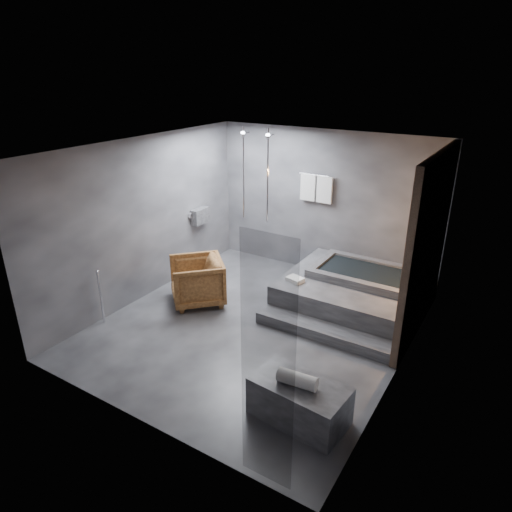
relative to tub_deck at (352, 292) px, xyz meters
The scene contains 7 objects.
room 2.02m from the tub_deck, 118.47° to the right, with size 5.00×5.04×2.82m.
tub_deck is the anchor object (origin of this frame).
tub_step 1.19m from the tub_deck, 90.00° to the right, with size 2.20×0.36×0.18m, color #343436.
concrete_bench 2.97m from the tub_deck, 80.82° to the right, with size 1.11×0.61×0.50m, color #37373A.
driftwood_chair 2.68m from the tub_deck, 151.02° to the right, with size 0.86×0.89×0.81m, color #4E2C13.
rolled_towel 3.04m from the tub_deck, 81.23° to the right, with size 0.17×0.17×0.46m, color white.
deck_towel 1.04m from the tub_deck, 143.49° to the right, with size 0.27×0.20×0.07m, color white.
Camera 1 is at (3.33, -5.35, 3.86)m, focal length 32.00 mm.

